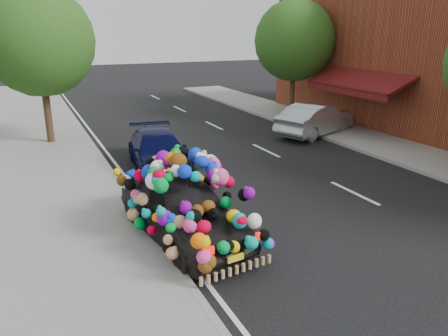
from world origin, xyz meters
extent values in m
plane|color=black|center=(0.00, 0.00, 0.00)|extent=(100.00, 100.00, 0.00)
cube|color=gray|center=(-4.30, 0.00, 0.06)|extent=(4.00, 60.00, 0.12)
cube|color=gray|center=(-2.35, 0.00, 0.07)|extent=(0.15, 60.00, 0.13)
cube|color=gray|center=(8.20, 3.00, 0.06)|extent=(3.00, 40.00, 0.12)
cube|color=#520F10|center=(8.70, 6.00, 2.35)|extent=(1.62, 5.20, 0.75)
cube|color=#520F10|center=(7.95, 6.00, 1.95)|extent=(0.06, 5.20, 0.35)
cylinder|color=#332114|center=(-3.80, 9.50, 1.36)|extent=(0.28, 0.28, 2.73)
sphere|color=#144C16|center=(-3.80, 9.50, 4.03)|extent=(4.20, 4.20, 4.20)
cylinder|color=#332114|center=(8.00, 10.00, 1.32)|extent=(0.28, 0.28, 2.64)
sphere|color=#144C16|center=(8.00, 10.00, 3.90)|extent=(4.00, 4.00, 4.00)
imported|color=black|center=(-1.76, -0.57, 0.70)|extent=(2.18, 4.32, 1.41)
cube|color=red|center=(-2.05, -2.71, 0.78)|extent=(0.23, 0.09, 0.14)
cube|color=red|center=(-0.93, -2.57, 0.78)|extent=(0.23, 0.09, 0.14)
cube|color=yellow|center=(-1.49, -2.65, 0.48)|extent=(0.34, 0.08, 0.12)
imported|color=#040732|center=(-0.79, 4.50, 0.62)|extent=(2.28, 4.43, 1.23)
imported|color=#9FA2A6|center=(6.85, 6.34, 0.70)|extent=(4.49, 2.96, 1.40)
camera|label=1|loc=(-4.66, -8.98, 4.48)|focal=35.00mm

